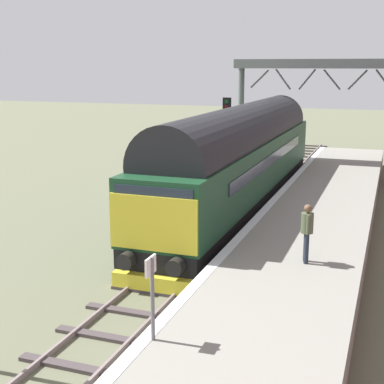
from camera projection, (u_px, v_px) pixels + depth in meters
The scene contains 8 objects.
ground_plane at pixel (179, 268), 17.82m from camera, with size 140.00×140.00×0.00m, color #62654D.
track_main at pixel (179, 267), 17.81m from camera, with size 2.50×60.00×0.15m.
station_platform at pixel (293, 267), 16.52m from camera, with size 4.00×44.00×1.01m.
diesel_locomotive at pixel (241, 157), 24.00m from camera, with size 2.74×19.15×4.68m.
signal_post_mid at pixel (227, 129), 29.24m from camera, with size 0.44×0.22×4.70m.
platform_number_sign at pixel (152, 285), 10.84m from camera, with size 0.10×0.44×1.72m.
waiting_passenger at pixel (307, 228), 15.23m from camera, with size 0.41×0.50×1.64m.
overhead_footbridge at pixel (320, 73), 30.71m from camera, with size 9.30×2.00×6.66m.
Camera 1 is at (6.10, -15.70, 6.32)m, focal length 52.26 mm.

